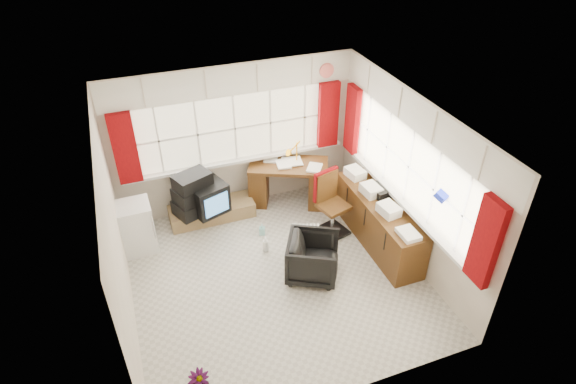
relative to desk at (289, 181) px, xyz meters
name	(u,v)px	position (x,y,z in m)	size (l,w,h in m)	color
ground	(277,277)	(-0.82, -1.72, -0.42)	(4.00, 4.00, 0.00)	beige
room_walls	(275,192)	(-0.82, -1.72, 1.08)	(4.00, 4.00, 4.00)	beige
window_back	(237,157)	(-0.82, 0.23, 0.52)	(3.70, 0.12, 3.60)	beige
window_right	(402,197)	(1.12, -1.72, 0.52)	(0.12, 3.70, 3.60)	beige
curtains	(314,149)	(0.11, -0.79, 1.03)	(3.83, 3.83, 1.15)	maroon
overhead_cabinets	(318,97)	(0.16, -0.74, 1.83)	(3.98, 3.98, 0.48)	white
desk	(289,181)	(0.00, 0.00, 0.00)	(1.47, 1.14, 0.80)	#593815
desk_lamp	(297,147)	(0.16, 0.03, 0.62)	(0.16, 0.14, 0.40)	orange
task_chair	(329,200)	(0.33, -0.95, 0.15)	(0.55, 0.57, 1.07)	black
office_chair	(313,258)	(-0.32, -1.85, -0.10)	(0.70, 0.72, 0.65)	black
radiator	(307,242)	(-0.23, -1.40, -0.20)	(0.39, 0.25, 0.54)	white
credenza	(378,222)	(0.91, -1.52, -0.03)	(0.50, 2.00, 0.85)	#593815
file_tray	(380,190)	(1.02, -1.29, 0.39)	(0.28, 0.36, 0.12)	black
tv_bench	(212,211)	(-1.37, 0.00, -0.30)	(1.40, 0.50, 0.25)	#97774B
crt_tv	(208,198)	(-1.43, -0.12, 0.08)	(0.68, 0.65, 0.50)	black
hifi_stack	(194,194)	(-1.63, -0.06, 0.16)	(0.78, 0.65, 0.70)	black
mini_fridge	(137,227)	(-2.58, -0.38, -0.01)	(0.49, 0.49, 0.82)	white
spray_bottle_a	(266,244)	(-0.79, -1.12, -0.29)	(0.10, 0.11, 0.27)	white
spray_bottle_b	(262,229)	(-0.72, -0.72, -0.32)	(0.09, 0.09, 0.20)	#94DCD6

